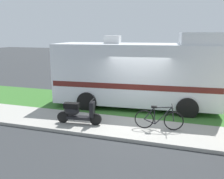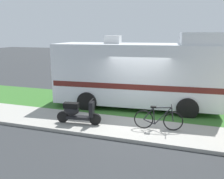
# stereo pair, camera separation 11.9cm
# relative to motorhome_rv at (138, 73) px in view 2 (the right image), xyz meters

# --- Properties ---
(ground_plane) EXTENTS (80.00, 80.00, 0.00)m
(ground_plane) POSITION_rel_motorhome_rv_xyz_m (0.26, -1.62, -1.66)
(ground_plane) COLOR #2D3033
(sidewalk) EXTENTS (24.00, 2.00, 0.12)m
(sidewalk) POSITION_rel_motorhome_rv_xyz_m (0.26, -2.82, -1.60)
(sidewalk) COLOR #9E9B93
(sidewalk) RESTS_ON ground
(grass_strip) EXTENTS (24.00, 3.40, 0.08)m
(grass_strip) POSITION_rel_motorhome_rv_xyz_m (0.26, -0.12, -1.62)
(grass_strip) COLOR #336628
(grass_strip) RESTS_ON ground
(motorhome_rv) EXTENTS (7.55, 2.98, 3.48)m
(motorhome_rv) POSITION_rel_motorhome_rv_xyz_m (0.00, 0.00, 0.00)
(motorhome_rv) COLOR silver
(motorhome_rv) RESTS_ON ground
(scooter) EXTENTS (1.72, 0.53, 0.97)m
(scooter) POSITION_rel_motorhome_rv_xyz_m (-1.68, -3.08, -1.08)
(scooter) COLOR black
(scooter) RESTS_ON ground
(bicycle) EXTENTS (1.70, 0.52, 0.90)m
(bicycle) POSITION_rel_motorhome_rv_xyz_m (1.30, -2.72, -1.15)
(bicycle) COLOR black
(bicycle) RESTS_ON ground
(pickup_truck_far) EXTENTS (5.73, 2.57, 1.73)m
(pickup_truck_far) POSITION_rel_motorhome_rv_xyz_m (-1.17, 7.90, -0.72)
(pickup_truck_far) COLOR silver
(pickup_truck_far) RESTS_ON ground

